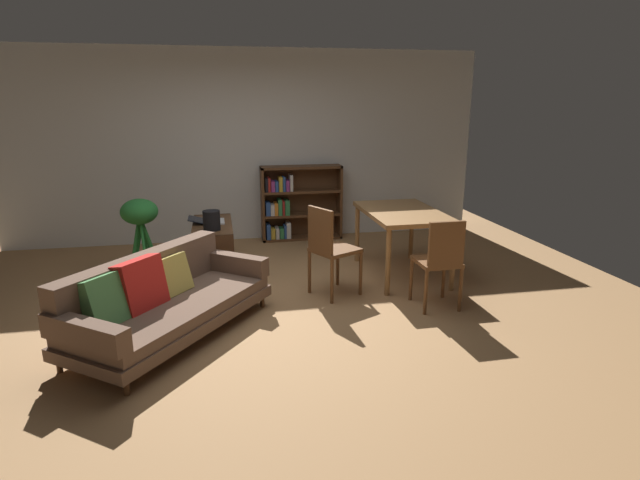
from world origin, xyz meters
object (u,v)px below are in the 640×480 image
open_laptop (209,221)px  dining_chair_far (440,259)px  dining_table (402,217)px  bookshelf (295,204)px  fabric_couch (162,299)px  potted_floor_plant (141,228)px  dining_chair_near (329,246)px  desk_speaker (212,220)px  media_console (214,249)px

open_laptop → dining_chair_far: dining_chair_far is taller
dining_table → bookshelf: bearing=117.4°
fabric_couch → dining_chair_far: dining_chair_far is taller
potted_floor_plant → dining_table: bearing=-11.3°
fabric_couch → dining_table: (2.60, 1.11, 0.36)m
potted_floor_plant → dining_table: potted_floor_plant is taller
dining_chair_far → bookshelf: bearing=108.6°
potted_floor_plant → bookshelf: bearing=32.3°
open_laptop → dining_chair_near: bearing=-42.3°
potted_floor_plant → dining_table: (2.97, -0.59, 0.13)m
open_laptop → dining_chair_far: 2.77m
dining_table → dining_chair_near: 1.09m
desk_speaker → bookshelf: size_ratio=0.19×
dining_chair_near → open_laptop: bearing=137.7°
fabric_couch → desk_speaker: 1.48m
open_laptop → dining_chair_near: size_ratio=0.44×
desk_speaker → dining_table: bearing=-6.7°
media_console → dining_chair_far: 2.69m
desk_speaker → dining_chair_near: 1.41m
fabric_couch → open_laptop: 1.81m
media_console → dining_table: size_ratio=0.84×
open_laptop → potted_floor_plant: 0.77m
open_laptop → dining_table: bearing=-16.0°
dining_table → dining_chair_near: size_ratio=1.37×
open_laptop → dining_chair_far: (2.21, -1.67, -0.09)m
fabric_couch → bookshelf: size_ratio=1.72×
media_console → dining_table: (2.16, -0.54, 0.41)m
open_laptop → media_console: bearing=-65.2°
dining_chair_far → desk_speaker: bearing=149.1°
fabric_couch → potted_floor_plant: 1.76m
media_console → dining_chair_far: bearing=-36.1°
fabric_couch → media_console: 1.71m
desk_speaker → bookshelf: bearing=53.5°
media_console → dining_table: bearing=-14.1°
fabric_couch → media_console: bearing=75.2°
fabric_couch → dining_chair_far: (2.61, 0.07, 0.18)m
desk_speaker → dining_table: desk_speaker is taller
desk_speaker → fabric_couch: bearing=-107.8°
dining_chair_near → dining_chair_far: 1.12m
open_laptop → dining_chair_near: 1.67m
fabric_couch → potted_floor_plant: (-0.37, 1.71, 0.23)m
desk_speaker → potted_floor_plant: potted_floor_plant is taller
fabric_couch → bookshelf: bookshelf is taller
potted_floor_plant → dining_chair_far: bearing=-28.8°
fabric_couch → potted_floor_plant: size_ratio=2.23×
bookshelf → dining_chair_far: bearing=-71.4°
dining_table → potted_floor_plant: bearing=168.7°
dining_table → bookshelf: size_ratio=1.12×
desk_speaker → dining_chair_far: bearing=-30.9°
dining_table → dining_chair_far: dining_chair_far is taller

